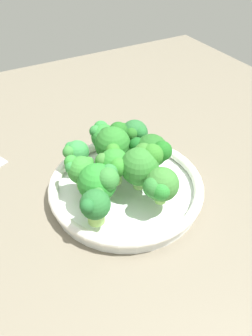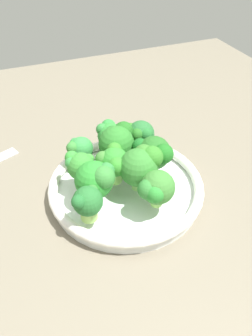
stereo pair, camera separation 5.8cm
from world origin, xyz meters
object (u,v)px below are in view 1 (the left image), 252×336
broccoli_floret_6 (160,186)px  broccoli_floret_8 (76,152)px  bowl (126,187)px  broccoli_floret_1 (103,136)px  broccoli_floret_10 (113,163)px  broccoli_floret_7 (133,134)px  broccoli_floret_2 (95,205)px  broccoli_floret_5 (99,182)px  broccoli_floret_3 (151,150)px  broccoli_floret_4 (142,164)px  broccoli_floret_0 (80,170)px  broccoli_floret_9 (113,143)px

broccoli_floret_6 → broccoli_floret_8: size_ratio=1.24×
broccoli_floret_6 → bowl: bearing=-164.0°
broccoli_floret_1 → broccoli_floret_10: bearing=-15.4°
broccoli_floret_7 → broccoli_floret_10: broccoli_floret_10 is taller
bowl → broccoli_floret_8: size_ratio=5.24×
broccoli_floret_2 → broccoli_floret_8: 14.59cm
bowl → broccoli_floret_7: broccoli_floret_7 is taller
broccoli_floret_2 → broccoli_floret_5: broccoli_floret_5 is taller
bowl → broccoli_floret_7: bearing=142.5°
broccoli_floret_1 → broccoli_floret_8: broccoli_floret_1 is taller
broccoli_floret_5 → broccoli_floret_3: bearing=103.4°
broccoli_floret_8 → broccoli_floret_5: bearing=0.2°
broccoli_floret_8 → broccoli_floret_1: bearing=107.7°
broccoli_floret_6 → broccoli_floret_4: bearing=-175.8°
broccoli_floret_1 → broccoli_floret_10: 10.02cm
broccoli_floret_0 → broccoli_floret_5: 4.62cm
broccoli_floret_4 → broccoli_floret_7: size_ratio=1.25×
broccoli_floret_2 → broccoli_floret_4: (-3.76, 10.57, 1.33)cm
broccoli_floret_7 → broccoli_floret_9: size_ratio=0.82×
broccoli_floret_6 → broccoli_floret_5: bearing=-123.8°
bowl → broccoli_floret_9: broccoli_floret_9 is taller
broccoli_floret_2 → broccoli_floret_4: bearing=109.6°
broccoli_floret_1 → broccoli_floret_10: (9.62, -2.64, 0.96)cm
bowl → broccoli_floret_2: bearing=-55.4°
bowl → broccoli_floret_1: broccoli_floret_1 is taller
broccoli_floret_6 → broccoli_floret_10: bearing=-153.3°
broccoli_floret_7 → broccoli_floret_5: bearing=-51.0°
broccoli_floret_5 → broccoli_floret_10: broccoli_floret_5 is taller
broccoli_floret_3 → broccoli_floret_4: size_ratio=0.94×
broccoli_floret_3 → broccoli_floret_8: broccoli_floret_3 is taller
broccoli_floret_10 → broccoli_floret_5: bearing=-55.2°
broccoli_floret_7 → broccoli_floret_4: bearing=-22.5°
broccoli_floret_3 → broccoli_floret_7: (-6.91, 0.21, -0.51)cm
broccoli_floret_0 → broccoli_floret_10: size_ratio=0.93×
broccoli_floret_8 → broccoli_floret_9: size_ratio=0.69×
broccoli_floret_0 → broccoli_floret_9: 8.97cm
broccoli_floret_2 → broccoli_floret_10: (-6.85, 6.76, 0.71)cm
broccoli_floret_1 → bowl: bearing=-3.4°
broccoli_floret_2 → broccoli_floret_7: bearing=133.1°
broccoli_floret_1 → broccoli_floret_7: bearing=62.8°
broccoli_floret_3 → broccoli_floret_10: size_ratio=1.08×
broccoli_floret_8 → broccoli_floret_10: size_ratio=0.78×
broccoli_floret_4 → broccoli_floret_8: 13.30cm
broccoli_floret_1 → broccoli_floret_7: 5.97cm
broccoli_floret_4 → broccoli_floret_8: bearing=-143.3°
broccoli_floret_7 → broccoli_floret_3: bearing=-1.7°
broccoli_floret_3 → broccoli_floret_5: bearing=-76.6°
broccoli_floret_0 → broccoli_floret_10: broccoli_floret_10 is taller
broccoli_floret_9 → broccoli_floret_6: bearing=6.7°
broccoli_floret_3 → broccoli_floret_6: 9.04cm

